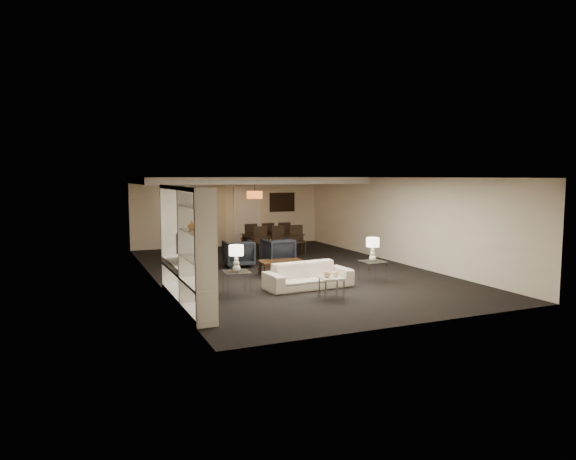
{
  "coord_description": "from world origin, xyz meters",
  "views": [
    {
      "loc": [
        -5.38,
        -12.53,
        2.53
      ],
      "look_at": [
        0.0,
        0.0,
        1.1
      ],
      "focal_mm": 32.0,
      "sensor_mm": 36.0,
      "label": 1
    }
  ],
  "objects_px": {
    "marble_table": "(331,288)",
    "chair_fr": "(282,236)",
    "armchair_right": "(278,251)",
    "floor_speaker": "(196,256)",
    "coffee_table": "(281,268)",
    "chair_nr": "(298,241)",
    "floor_lamp": "(174,228)",
    "vase_blue": "(199,255)",
    "chair_nm": "(281,242)",
    "armchair_left": "(239,254)",
    "dining_table": "(273,244)",
    "pendant_light": "(255,195)",
    "table_lamp_left": "(236,258)",
    "table_lamp_right": "(373,249)",
    "side_table_right": "(372,272)",
    "television": "(179,246)",
    "chair_fl": "(249,238)",
    "chair_fm": "(266,237)",
    "vase_amber": "(192,225)",
    "sofa": "(308,276)",
    "side_table_left": "(237,283)"
  },
  "relations": [
    {
      "from": "marble_table",
      "to": "chair_fr",
      "type": "distance_m",
      "value": 7.02
    },
    {
      "from": "armchair_right",
      "to": "floor_speaker",
      "type": "xyz_separation_m",
      "value": [
        -2.72,
        -1.31,
        0.22
      ]
    },
    {
      "from": "floor_speaker",
      "to": "marble_table",
      "type": "bearing_deg",
      "value": -72.24
    },
    {
      "from": "coffee_table",
      "to": "armchair_right",
      "type": "distance_m",
      "value": 1.81
    },
    {
      "from": "chair_nr",
      "to": "floor_lamp",
      "type": "relative_size",
      "value": 0.64
    },
    {
      "from": "vase_blue",
      "to": "floor_speaker",
      "type": "xyz_separation_m",
      "value": [
        0.75,
        3.54,
        -0.57
      ]
    },
    {
      "from": "chair_nm",
      "to": "marble_table",
      "type": "bearing_deg",
      "value": -104.61
    },
    {
      "from": "armchair_left",
      "to": "floor_lamp",
      "type": "height_order",
      "value": "floor_lamp"
    },
    {
      "from": "armchair_right",
      "to": "floor_lamp",
      "type": "height_order",
      "value": "floor_lamp"
    },
    {
      "from": "dining_table",
      "to": "floor_lamp",
      "type": "bearing_deg",
      "value": 139.6
    },
    {
      "from": "pendant_light",
      "to": "table_lamp_left",
      "type": "relative_size",
      "value": 0.92
    },
    {
      "from": "armchair_right",
      "to": "table_lamp_right",
      "type": "height_order",
      "value": "table_lamp_right"
    },
    {
      "from": "side_table_right",
      "to": "television",
      "type": "height_order",
      "value": "television"
    },
    {
      "from": "vase_blue",
      "to": "chair_fl",
      "type": "distance_m",
      "value": 8.04
    },
    {
      "from": "vase_blue",
      "to": "chair_nm",
      "type": "distance_m",
      "value": 7.21
    },
    {
      "from": "dining_table",
      "to": "chair_fm",
      "type": "distance_m",
      "value": 0.67
    },
    {
      "from": "chair_nm",
      "to": "chair_nr",
      "type": "bearing_deg",
      "value": -2.95
    },
    {
      "from": "armchair_left",
      "to": "dining_table",
      "type": "relative_size",
      "value": 0.43
    },
    {
      "from": "coffee_table",
      "to": "chair_nm",
      "type": "xyz_separation_m",
      "value": [
        1.14,
        2.8,
        0.29
      ]
    },
    {
      "from": "vase_amber",
      "to": "chair_nr",
      "type": "bearing_deg",
      "value": 49.75
    },
    {
      "from": "sofa",
      "to": "vase_amber",
      "type": "relative_size",
      "value": 12.03
    },
    {
      "from": "pendant_light",
      "to": "floor_lamp",
      "type": "relative_size",
      "value": 0.34
    },
    {
      "from": "armchair_right",
      "to": "floor_speaker",
      "type": "bearing_deg",
      "value": 23.07
    },
    {
      "from": "chair_fl",
      "to": "chair_fm",
      "type": "height_order",
      "value": "same"
    },
    {
      "from": "side_table_left",
      "to": "pendant_light",
      "type": "bearing_deg",
      "value": 66.81
    },
    {
      "from": "side_table_left",
      "to": "floor_speaker",
      "type": "height_order",
      "value": "floor_speaker"
    },
    {
      "from": "sofa",
      "to": "side_table_right",
      "type": "distance_m",
      "value": 1.7
    },
    {
      "from": "side_table_left",
      "to": "chair_nr",
      "type": "distance_m",
      "value": 5.58
    },
    {
      "from": "coffee_table",
      "to": "armchair_left",
      "type": "relative_size",
      "value": 1.34
    },
    {
      "from": "pendant_light",
      "to": "sofa",
      "type": "distance_m",
      "value": 5.97
    },
    {
      "from": "chair_fl",
      "to": "coffee_table",
      "type": "bearing_deg",
      "value": 82.0
    },
    {
      "from": "coffee_table",
      "to": "chair_nm",
      "type": "height_order",
      "value": "chair_nm"
    },
    {
      "from": "table_lamp_right",
      "to": "vase_amber",
      "type": "bearing_deg",
      "value": -167.14
    },
    {
      "from": "vase_blue",
      "to": "floor_speaker",
      "type": "distance_m",
      "value": 3.67
    },
    {
      "from": "armchair_left",
      "to": "chair_fr",
      "type": "height_order",
      "value": "chair_fr"
    },
    {
      "from": "armchair_left",
      "to": "armchair_right",
      "type": "xyz_separation_m",
      "value": [
        1.2,
        0.0,
        0.0
      ]
    },
    {
      "from": "side_table_right",
      "to": "chair_fr",
      "type": "distance_m",
      "value": 5.7
    },
    {
      "from": "marble_table",
      "to": "vase_amber",
      "type": "bearing_deg",
      "value": 178.88
    },
    {
      "from": "chair_nm",
      "to": "chair_fm",
      "type": "height_order",
      "value": "same"
    },
    {
      "from": "chair_nm",
      "to": "vase_blue",
      "type": "bearing_deg",
      "value": -126.88
    },
    {
      "from": "floor_speaker",
      "to": "chair_fr",
      "type": "distance_m",
      "value": 5.35
    },
    {
      "from": "floor_speaker",
      "to": "floor_lamp",
      "type": "bearing_deg",
      "value": 67.77
    },
    {
      "from": "floor_speaker",
      "to": "chair_nr",
      "type": "xyz_separation_m",
      "value": [
        3.86,
        2.41,
        -0.09
      ]
    },
    {
      "from": "television",
      "to": "chair_fl",
      "type": "distance_m",
      "value": 6.36
    },
    {
      "from": "dining_table",
      "to": "chair_nm",
      "type": "relative_size",
      "value": 1.92
    },
    {
      "from": "table_lamp_left",
      "to": "vase_blue",
      "type": "bearing_deg",
      "value": -126.94
    },
    {
      "from": "pendant_light",
      "to": "vase_blue",
      "type": "distance_m",
      "value": 8.14
    },
    {
      "from": "table_lamp_left",
      "to": "vase_amber",
      "type": "distance_m",
      "value": 1.78
    },
    {
      "from": "chair_fr",
      "to": "side_table_right",
      "type": "bearing_deg",
      "value": 92.58
    },
    {
      "from": "side_table_right",
      "to": "chair_fm",
      "type": "distance_m",
      "value": 5.73
    }
  ]
}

